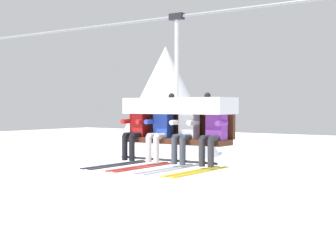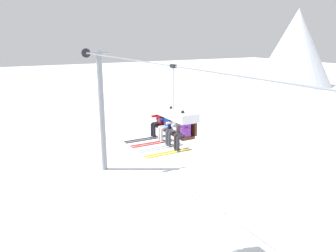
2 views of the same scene
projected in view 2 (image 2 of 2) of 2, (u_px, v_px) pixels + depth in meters
ground_plane at (166, 234)px, 15.18m from camera, size 200.00×200.00×0.00m
mountain_peak_west at (295, 48)px, 60.38m from camera, size 13.84×13.84×13.81m
lift_tower_near at (101, 109)px, 21.48m from camera, size 0.36×1.88×8.14m
lift_cable at (148, 62)px, 12.72m from camera, size 19.66×0.05×0.05m
chairlift_chair at (175, 117)px, 11.60m from camera, size 2.16×0.74×2.70m
skier_red at (158, 120)px, 12.30m from camera, size 0.46×1.70×1.23m
skier_blue at (166, 123)px, 11.81m from camera, size 0.48×1.70×1.34m
skier_white at (173, 128)px, 11.33m from camera, size 0.46×1.70×1.23m
skier_purple at (182, 131)px, 10.84m from camera, size 0.48×1.70×1.34m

